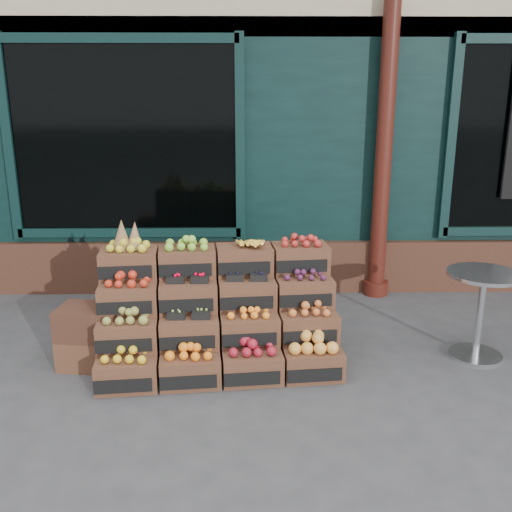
{
  "coord_description": "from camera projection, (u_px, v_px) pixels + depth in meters",
  "views": [
    {
      "loc": [
        -0.28,
        -4.14,
        2.24
      ],
      "look_at": [
        -0.2,
        0.7,
        0.85
      ],
      "focal_mm": 40.0,
      "sensor_mm": 36.0,
      "label": 1
    }
  ],
  "objects": [
    {
      "name": "shop_facade",
      "position": [
        264.0,
        82.0,
        8.85
      ],
      "size": [
        12.0,
        6.24,
        4.8
      ],
      "color": "black",
      "rests_on": "ground"
    },
    {
      "name": "spare_crates",
      "position": [
        92.0,
        337.0,
        4.79
      ],
      "size": [
        0.57,
        0.43,
        0.53
      ],
      "rotation": [
        0.0,
        0.0,
        -0.13
      ],
      "color": "#563321",
      "rests_on": "ground"
    },
    {
      "name": "bistro_table",
      "position": [
        481.0,
        305.0,
        4.89
      ],
      "size": [
        0.62,
        0.62,
        0.78
      ],
      "rotation": [
        0.0,
        0.0,
        -0.25
      ],
      "color": "#B0B2B7",
      "rests_on": "ground"
    },
    {
      "name": "shopkeeper",
      "position": [
        115.0,
        199.0,
        7.13
      ],
      "size": [
        0.82,
        0.67,
        1.92
      ],
      "primitive_type": "imported",
      "rotation": [
        0.0,
        0.0,
        3.5
      ],
      "color": "#1D6729",
      "rests_on": "ground"
    },
    {
      "name": "crate_display",
      "position": [
        218.0,
        319.0,
        4.87
      ],
      "size": [
        2.05,
        1.14,
        1.23
      ],
      "rotation": [
        0.0,
        0.0,
        0.1
      ],
      "color": "#563321",
      "rests_on": "ground"
    },
    {
      "name": "ground",
      "position": [
        282.0,
        381.0,
        4.6
      ],
      "size": [
        60.0,
        60.0,
        0.0
      ],
      "primitive_type": "plane",
      "color": "#3D3D3F",
      "rests_on": "ground"
    }
  ]
}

